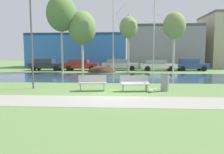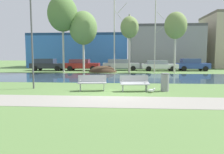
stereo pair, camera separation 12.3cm
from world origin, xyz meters
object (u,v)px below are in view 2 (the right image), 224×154
parked_wagon_fourth_white (159,65)px  parked_hatch_third_silver (120,64)px  trash_bin (165,82)px  parked_suv_fifth_blue (192,64)px  seagull (152,90)px  streetlamp (31,22)px  parked_sedan_second_red (82,64)px  bench_right (134,83)px  parked_van_nearest_dark (48,64)px  bench_left (92,82)px

parked_wagon_fourth_white → parked_hatch_third_silver: bearing=174.4°
trash_bin → parked_suv_fifth_blue: bearing=69.3°
seagull → trash_bin: bearing=36.5°
streetlamp → parked_sedan_second_red: bearing=91.4°
seagull → parked_sedan_second_red: parked_sedan_second_red is taller
seagull → parked_sedan_second_red: 18.09m
bench_right → parked_van_nearest_dark: bearing=124.7°
bench_left → bench_right: (2.36, 0.00, 0.00)m
parked_sedan_second_red → parked_hatch_third_silver: (5.07, 0.59, 0.00)m
trash_bin → parked_suv_fifth_blue: size_ratio=0.25×
streetlamp → parked_sedan_second_red: 15.86m
trash_bin → parked_sedan_second_red: bearing=116.8°
streetlamp → parked_van_nearest_dark: bearing=107.8°
parked_sedan_second_red → parked_suv_fifth_blue: parked_suv_fifth_blue is taller
bench_right → streetlamp: streetlamp is taller
trash_bin → parked_hatch_third_silver: size_ratio=0.21×
trash_bin → parked_van_nearest_dark: parked_van_nearest_dark is taller
parked_van_nearest_dark → bench_right: bearing=-55.3°
bench_right → trash_bin: trash_bin is taller
trash_bin → parked_wagon_fourth_white: size_ratio=0.22×
bench_right → parked_hatch_third_silver: bearing=94.5°
trash_bin → streetlamp: streetlamp is taller
parked_van_nearest_dark → parked_sedan_second_red: bearing=5.8°
bench_left → bench_right: 2.36m
parked_wagon_fourth_white → parked_suv_fifth_blue: bearing=4.8°
bench_left → parked_van_nearest_dark: parked_van_nearest_dark is taller
bench_left → seagull: bench_left is taller
streetlamp → parked_wagon_fourth_white: streetlamp is taller
bench_left → streetlamp: 5.03m
parked_suv_fifth_blue → parked_hatch_third_silver: bearing=179.2°
seagull → streetlamp: bearing=171.8°
trash_bin → seagull: size_ratio=2.29×
trash_bin → seagull: (-0.78, -0.58, -0.39)m
bench_left → parked_sedan_second_red: bearing=104.0°
parked_wagon_fourth_white → bench_right: bearing=-102.7°
bench_right → parked_suv_fifth_blue: 18.36m
bench_right → parked_wagon_fourth_white: bearing=77.3°
parked_hatch_third_silver → parked_wagon_fourth_white: parked_hatch_third_silver is taller
parked_sedan_second_red → streetlamp: bearing=-88.6°
trash_bin → parked_hatch_third_silver: 16.83m
streetlamp → parked_suv_fifth_blue: (13.91, 16.01, -3.09)m
bench_left → streetlamp: size_ratio=0.28×
bench_right → parked_van_nearest_dark: size_ratio=0.37×
seagull → parked_suv_fifth_blue: size_ratio=0.11×
bench_right → seagull: size_ratio=3.79×
bench_right → parked_suv_fifth_blue: parked_suv_fifth_blue is taller
streetlamp → parked_wagon_fourth_white: size_ratio=1.31×
trash_bin → streetlamp: 8.41m
trash_bin → parked_wagon_fourth_white: (1.96, 16.07, 0.21)m
streetlamp → bench_right: bearing=-5.2°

